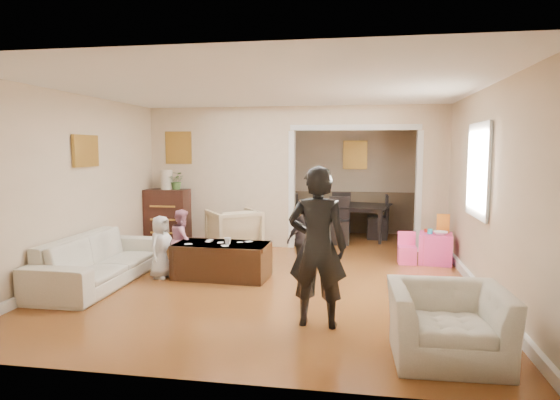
% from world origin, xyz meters
% --- Properties ---
extents(floor, '(7.00, 7.00, 0.00)m').
position_xyz_m(floor, '(0.00, 0.00, 0.00)').
color(floor, '#9A5127').
rests_on(floor, ground).
extents(partition_left, '(2.75, 0.18, 2.60)m').
position_xyz_m(partition_left, '(-1.38, 1.80, 1.30)').
color(partition_left, beige).
rests_on(partition_left, ground).
extents(partition_right, '(0.55, 0.18, 2.60)m').
position_xyz_m(partition_right, '(2.48, 1.80, 1.30)').
color(partition_right, beige).
rests_on(partition_right, ground).
extents(partition_header, '(2.22, 0.18, 0.35)m').
position_xyz_m(partition_header, '(1.10, 1.80, 2.42)').
color(partition_header, beige).
rests_on(partition_header, partition_right).
extents(window_pane, '(0.03, 0.95, 1.10)m').
position_xyz_m(window_pane, '(2.73, -0.40, 1.55)').
color(window_pane, white).
rests_on(window_pane, ground).
extents(framed_art_partition, '(0.45, 0.03, 0.55)m').
position_xyz_m(framed_art_partition, '(-2.20, 1.70, 1.85)').
color(framed_art_partition, brown).
rests_on(framed_art_partition, partition_left).
extents(framed_art_sofa_wall, '(0.03, 0.55, 0.40)m').
position_xyz_m(framed_art_sofa_wall, '(-2.71, -0.60, 1.80)').
color(framed_art_sofa_wall, brown).
extents(framed_art_alcove, '(0.45, 0.03, 0.55)m').
position_xyz_m(framed_art_alcove, '(1.10, 3.44, 1.70)').
color(framed_art_alcove, brown).
extents(sofa, '(0.88, 2.23, 0.65)m').
position_xyz_m(sofa, '(-2.29, -1.07, 0.33)').
color(sofa, white).
rests_on(sofa, ground).
extents(armchair_back, '(1.16, 1.16, 0.77)m').
position_xyz_m(armchair_back, '(-0.99, 1.14, 0.38)').
color(armchair_back, '#C7B38A').
rests_on(armchair_back, ground).
extents(armchair_front, '(1.01, 0.89, 0.64)m').
position_xyz_m(armchair_front, '(1.97, -2.76, 0.32)').
color(armchair_front, white).
rests_on(armchair_front, ground).
extents(dresser, '(0.78, 0.44, 1.08)m').
position_xyz_m(dresser, '(-2.35, 1.44, 0.54)').
color(dresser, black).
rests_on(dresser, ground).
extents(table_lamp, '(0.22, 0.22, 0.36)m').
position_xyz_m(table_lamp, '(-2.35, 1.44, 1.26)').
color(table_lamp, beige).
rests_on(table_lamp, dresser).
extents(potted_plant, '(0.29, 0.25, 0.33)m').
position_xyz_m(potted_plant, '(-2.15, 1.44, 1.24)').
color(potted_plant, '#466E30').
rests_on(potted_plant, dresser).
extents(coffee_table, '(1.35, 0.73, 0.49)m').
position_xyz_m(coffee_table, '(-0.72, -0.52, 0.25)').
color(coffee_table, '#3B2213').
rests_on(coffee_table, ground).
extents(coffee_cup, '(0.11, 0.11, 0.10)m').
position_xyz_m(coffee_cup, '(-0.62, -0.57, 0.54)').
color(coffee_cup, silver).
rests_on(coffee_cup, coffee_table).
extents(play_table, '(0.58, 0.58, 0.48)m').
position_xyz_m(play_table, '(2.42, 0.86, 0.24)').
color(play_table, '#F13F99').
rests_on(play_table, ground).
extents(cereal_box, '(0.21, 0.10, 0.30)m').
position_xyz_m(cereal_box, '(2.54, 0.96, 0.63)').
color(cereal_box, yellow).
rests_on(cereal_box, play_table).
extents(cyan_cup, '(0.08, 0.08, 0.08)m').
position_xyz_m(cyan_cup, '(2.32, 0.81, 0.52)').
color(cyan_cup, '#28B6CB').
rests_on(cyan_cup, play_table).
extents(toy_block, '(0.09, 0.07, 0.05)m').
position_xyz_m(toy_block, '(2.30, 0.98, 0.51)').
color(toy_block, red).
rests_on(toy_block, play_table).
extents(play_bowl, '(0.26, 0.26, 0.06)m').
position_xyz_m(play_bowl, '(2.47, 0.74, 0.51)').
color(play_bowl, white).
rests_on(play_bowl, play_table).
extents(dining_table, '(2.14, 1.46, 0.69)m').
position_xyz_m(dining_table, '(0.82, 2.85, 0.34)').
color(dining_table, black).
rests_on(dining_table, ground).
extents(adult_person, '(0.63, 0.43, 1.66)m').
position_xyz_m(adult_person, '(0.78, -2.15, 0.83)').
color(adult_person, black).
rests_on(adult_person, ground).
extents(child_kneel_a, '(0.38, 0.49, 0.89)m').
position_xyz_m(child_kneel_a, '(-1.57, -0.67, 0.45)').
color(child_kneel_a, silver).
rests_on(child_kneel_a, ground).
extents(child_kneel_b, '(0.47, 0.53, 0.93)m').
position_xyz_m(child_kneel_b, '(-1.42, -0.22, 0.46)').
color(child_kneel_b, pink).
rests_on(child_kneel_b, ground).
extents(child_toddler, '(0.53, 0.47, 0.85)m').
position_xyz_m(child_toddler, '(0.33, 0.23, 0.43)').
color(child_toddler, black).
rests_on(child_toddler, ground).
extents(craft_papers, '(0.93, 0.49, 0.00)m').
position_xyz_m(craft_papers, '(-0.75, -0.50, 0.50)').
color(craft_papers, white).
rests_on(craft_papers, coffee_table).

